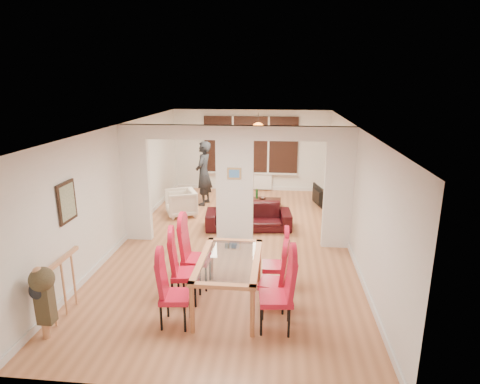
% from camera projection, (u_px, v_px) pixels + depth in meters
% --- Properties ---
extents(floor, '(5.00, 9.00, 0.01)m').
position_uv_depth(floor, '(235.00, 242.00, 8.99)').
color(floor, '#B26F48').
rests_on(floor, ground).
extents(room_walls, '(5.00, 9.00, 2.60)m').
position_uv_depth(room_walls, '(235.00, 186.00, 8.64)').
color(room_walls, silver).
rests_on(room_walls, floor).
extents(divider_wall, '(5.00, 0.18, 2.60)m').
position_uv_depth(divider_wall, '(235.00, 186.00, 8.64)').
color(divider_wall, white).
rests_on(divider_wall, floor).
extents(bay_window_blinds, '(3.00, 0.08, 1.80)m').
position_uv_depth(bay_window_blinds, '(251.00, 145.00, 12.84)').
color(bay_window_blinds, black).
rests_on(bay_window_blinds, room_walls).
extents(radiator, '(1.40, 0.08, 0.50)m').
position_uv_depth(radiator, '(250.00, 181.00, 13.12)').
color(radiator, white).
rests_on(radiator, floor).
extents(pendant_light, '(0.36, 0.36, 0.36)m').
position_uv_depth(pendant_light, '(258.00, 129.00, 11.54)').
color(pendant_light, orange).
rests_on(pendant_light, room_walls).
extents(stair_newel, '(0.40, 1.20, 1.10)m').
position_uv_depth(stair_newel, '(61.00, 285.00, 6.00)').
color(stair_newel, tan).
rests_on(stair_newel, floor).
extents(wall_poster, '(0.04, 0.52, 0.67)m').
position_uv_depth(wall_poster, '(67.00, 202.00, 6.50)').
color(wall_poster, gray).
rests_on(wall_poster, room_walls).
extents(pillar_photo, '(0.30, 0.03, 0.25)m').
position_uv_depth(pillar_photo, '(234.00, 174.00, 8.46)').
color(pillar_photo, '#4C8CD8').
rests_on(pillar_photo, divider_wall).
extents(dining_table, '(0.96, 1.70, 0.80)m').
position_uv_depth(dining_table, '(229.00, 282.00, 6.40)').
color(dining_table, '#AD6840').
rests_on(dining_table, floor).
extents(dining_chair_la, '(0.47, 0.47, 1.07)m').
position_uv_depth(dining_chair_la, '(175.00, 292.00, 5.84)').
color(dining_chair_la, '#B6122B').
rests_on(dining_chair_la, floor).
extents(dining_chair_lb, '(0.52, 0.52, 1.13)m').
position_uv_depth(dining_chair_lb, '(186.00, 269.00, 6.47)').
color(dining_chair_lb, '#B6122B').
rests_on(dining_chair_lb, floor).
extents(dining_chair_lc, '(0.48, 0.48, 1.18)m').
position_uv_depth(dining_chair_lc, '(196.00, 254.00, 6.95)').
color(dining_chair_lc, '#B6122B').
rests_on(dining_chair_lc, floor).
extents(dining_chair_ra, '(0.51, 0.51, 1.17)m').
position_uv_depth(dining_chair_ra, '(276.00, 292.00, 5.72)').
color(dining_chair_ra, '#B6122B').
rests_on(dining_chair_ra, floor).
extents(dining_chair_rb, '(0.47, 0.47, 1.02)m').
position_uv_depth(dining_chair_rb, '(273.00, 279.00, 6.26)').
color(dining_chair_rb, '#B6122B').
rests_on(dining_chair_rb, floor).
extents(dining_chair_rc, '(0.42, 0.42, 1.02)m').
position_uv_depth(dining_chair_rc, '(274.00, 262.00, 6.85)').
color(dining_chair_rc, '#B6122B').
rests_on(dining_chair_rc, floor).
extents(sofa, '(2.13, 1.02, 0.60)m').
position_uv_depth(sofa, '(248.00, 216.00, 9.76)').
color(sofa, black).
rests_on(sofa, floor).
extents(armchair, '(1.00, 1.01, 0.70)m').
position_uv_depth(armchair, '(181.00, 203.00, 10.66)').
color(armchair, beige).
rests_on(armchair, floor).
extents(person, '(0.74, 0.55, 1.85)m').
position_uv_depth(person, '(204.00, 173.00, 11.47)').
color(person, black).
rests_on(person, floor).
extents(television, '(0.98, 0.37, 0.56)m').
position_uv_depth(television, '(316.00, 196.00, 11.52)').
color(television, black).
rests_on(television, floor).
extents(coffee_table, '(1.13, 0.65, 0.25)m').
position_uv_depth(coffee_table, '(262.00, 204.00, 11.34)').
color(coffee_table, '#321811').
rests_on(coffee_table, floor).
extents(bottle, '(0.07, 0.07, 0.28)m').
position_uv_depth(bottle, '(257.00, 193.00, 11.39)').
color(bottle, '#143F19').
rests_on(bottle, coffee_table).
extents(bowl, '(0.20, 0.20, 0.05)m').
position_uv_depth(bowl, '(262.00, 198.00, 11.36)').
color(bowl, '#321811').
rests_on(bowl, coffee_table).
extents(shoes, '(0.24, 0.26, 0.10)m').
position_uv_depth(shoes, '(231.00, 245.00, 8.72)').
color(shoes, black).
rests_on(shoes, floor).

